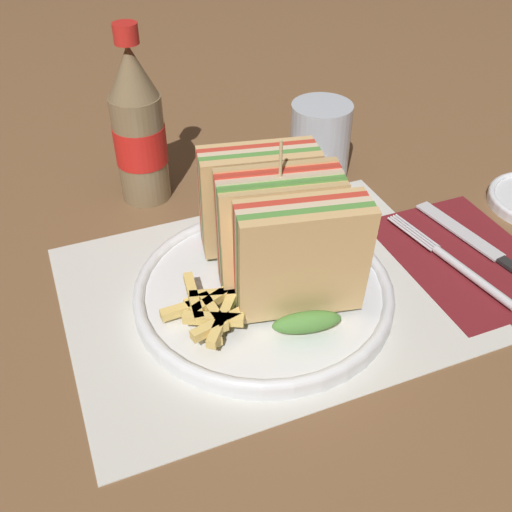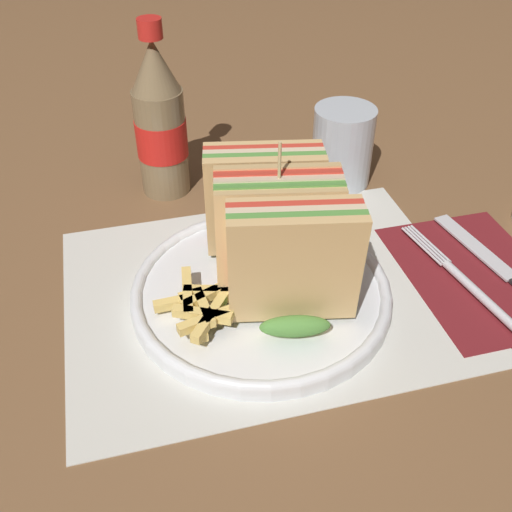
# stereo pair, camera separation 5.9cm
# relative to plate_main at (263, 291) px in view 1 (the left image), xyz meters

# --- Properties ---
(ground_plane) EXTENTS (4.00, 4.00, 0.00)m
(ground_plane) POSITION_rel_plate_main_xyz_m (-0.02, -0.02, -0.01)
(ground_plane) COLOR brown
(placemat) EXTENTS (0.40, 0.31, 0.00)m
(placemat) POSITION_rel_plate_main_xyz_m (0.01, 0.01, -0.01)
(placemat) COLOR silver
(placemat) RESTS_ON ground_plane
(plate_main) EXTENTS (0.26, 0.26, 0.02)m
(plate_main) POSITION_rel_plate_main_xyz_m (0.00, 0.00, 0.00)
(plate_main) COLOR white
(plate_main) RESTS_ON ground_plane
(club_sandwich) EXTENTS (0.13, 0.19, 0.15)m
(club_sandwich) POSITION_rel_plate_main_xyz_m (0.02, 0.01, 0.07)
(club_sandwich) COLOR tan
(club_sandwich) RESTS_ON plate_main
(fries_pile) EXTENTS (0.10, 0.10, 0.02)m
(fries_pile) POSITION_rel_plate_main_xyz_m (-0.06, -0.03, 0.02)
(fries_pile) COLOR #E5C166
(fries_pile) RESTS_ON plate_main
(napkin) EXTENTS (0.15, 0.20, 0.00)m
(napkin) POSITION_rel_plate_main_xyz_m (0.23, -0.02, -0.01)
(napkin) COLOR maroon
(napkin) RESTS_ON ground_plane
(fork) EXTENTS (0.04, 0.18, 0.01)m
(fork) POSITION_rel_plate_main_xyz_m (0.21, -0.04, -0.00)
(fork) COLOR silver
(fork) RESTS_ON napkin
(knife) EXTENTS (0.05, 0.20, 0.00)m
(knife) POSITION_rel_plate_main_xyz_m (0.26, -0.03, -0.00)
(knife) COLOR black
(knife) RESTS_ON napkin
(coke_bottle_near) EXTENTS (0.06, 0.06, 0.21)m
(coke_bottle_near) POSITION_rel_plate_main_xyz_m (-0.06, 0.23, 0.08)
(coke_bottle_near) COLOR #7A6647
(coke_bottle_near) RESTS_ON ground_plane
(glass_near) EXTENTS (0.08, 0.08, 0.10)m
(glass_near) POSITION_rel_plate_main_xyz_m (0.16, 0.19, 0.03)
(glass_near) COLOR silver
(glass_near) RESTS_ON ground_plane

